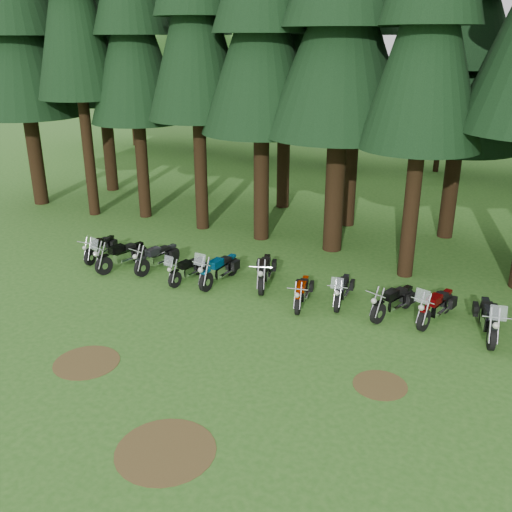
% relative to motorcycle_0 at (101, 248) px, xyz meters
% --- Properties ---
extents(ground, '(120.00, 120.00, 0.00)m').
position_rel_motorcycle_0_xyz_m(ground, '(7.87, -4.31, -0.43)').
color(ground, '#2A5C1B').
rests_on(ground, ground).
extents(pine_front_0, '(5.49, 5.49, 16.17)m').
position_rel_motorcycle_0_xyz_m(pine_front_0, '(-8.33, 4.97, 9.25)').
color(pine_front_0, black).
rests_on(pine_front_0, ground).
extents(pine_front_2, '(4.32, 4.32, 16.22)m').
position_rel_motorcycle_0_xyz_m(pine_front_2, '(-1.90, 5.51, 9.28)').
color(pine_front_2, black).
rests_on(pine_front_2, ground).
extents(pine_back_1, '(4.52, 4.52, 16.22)m').
position_rel_motorcycle_0_xyz_m(pine_back_1, '(-1.38, 10.03, 9.28)').
color(pine_back_1, black).
rests_on(pine_back_1, ground).
extents(pine_back_2, '(4.85, 4.85, 16.30)m').
position_rel_motorcycle_0_xyz_m(pine_back_2, '(3.49, 10.09, 9.33)').
color(pine_back_2, black).
rests_on(pine_back_2, ground).
extents(pine_back_3, '(4.35, 4.35, 16.20)m').
position_rel_motorcycle_0_xyz_m(pine_back_3, '(7.50, 8.63, 9.27)').
color(pine_back_3, black).
rests_on(pine_back_3, ground).
extents(pine_back_4, '(4.94, 4.94, 13.78)m').
position_rel_motorcycle_0_xyz_m(pine_back_4, '(11.91, 8.93, 7.82)').
color(pine_back_4, black).
rests_on(pine_back_4, ground).
extents(decid_0, '(8.00, 7.78, 10.00)m').
position_rel_motorcycle_0_xyz_m(decid_0, '(-14.22, 20.95, 5.47)').
color(decid_0, black).
rests_on(decid_0, ground).
extents(decid_1, '(7.91, 7.69, 9.88)m').
position_rel_motorcycle_0_xyz_m(decid_1, '(-8.11, 21.45, 5.40)').
color(decid_1, black).
rests_on(decid_1, ground).
extents(decid_2, '(6.72, 6.53, 8.40)m').
position_rel_motorcycle_0_xyz_m(decid_2, '(-2.56, 20.47, 4.52)').
color(decid_2, black).
rests_on(decid_2, ground).
extents(decid_3, '(6.12, 5.95, 7.65)m').
position_rel_motorcycle_0_xyz_m(decid_3, '(3.16, 20.82, 4.08)').
color(decid_3, black).
rests_on(decid_3, ground).
extents(decid_4, '(5.93, 5.76, 7.41)m').
position_rel_motorcycle_0_xyz_m(decid_4, '(9.45, 22.01, 3.94)').
color(decid_4, black).
rests_on(decid_4, ground).
extents(dirt_patch_0, '(1.80, 1.80, 0.01)m').
position_rel_motorcycle_0_xyz_m(dirt_patch_0, '(4.87, -6.31, -0.43)').
color(dirt_patch_0, '#4C3D1E').
rests_on(dirt_patch_0, ground).
extents(dirt_patch_1, '(1.40, 1.40, 0.01)m').
position_rel_motorcycle_0_xyz_m(dirt_patch_1, '(12.37, -3.81, -0.43)').
color(dirt_patch_1, '#4C3D1E').
rests_on(dirt_patch_1, ground).
extents(dirt_patch_2, '(2.20, 2.20, 0.01)m').
position_rel_motorcycle_0_xyz_m(dirt_patch_2, '(8.87, -8.31, -0.43)').
color(dirt_patch_2, '#4C3D1E').
rests_on(dirt_patch_2, ground).
extents(motorcycle_0, '(0.39, 2.08, 0.85)m').
position_rel_motorcycle_0_xyz_m(motorcycle_0, '(0.00, 0.00, 0.00)').
color(motorcycle_0, black).
rests_on(motorcycle_0, ground).
extents(motorcycle_1, '(0.90, 2.40, 1.52)m').
position_rel_motorcycle_0_xyz_m(motorcycle_1, '(1.41, -0.45, 0.07)').
color(motorcycle_1, black).
rests_on(motorcycle_1, ground).
extents(motorcycle_2, '(0.56, 2.25, 0.92)m').
position_rel_motorcycle_0_xyz_m(motorcycle_2, '(2.73, 0.04, 0.04)').
color(motorcycle_2, black).
rests_on(motorcycle_2, ground).
extents(motorcycle_3, '(0.53, 2.02, 1.27)m').
position_rel_motorcycle_0_xyz_m(motorcycle_3, '(4.33, -0.36, -0.01)').
color(motorcycle_3, black).
rests_on(motorcycle_3, ground).
extents(motorcycle_4, '(0.51, 2.39, 1.50)m').
position_rel_motorcycle_0_xyz_m(motorcycle_4, '(5.46, -0.02, 0.07)').
color(motorcycle_4, black).
rests_on(motorcycle_4, ground).
extents(motorcycle_5, '(0.90, 2.30, 0.97)m').
position_rel_motorcycle_0_xyz_m(motorcycle_5, '(7.00, 0.56, 0.06)').
color(motorcycle_5, black).
rests_on(motorcycle_5, ground).
extents(motorcycle_6, '(0.57, 2.02, 0.83)m').
position_rel_motorcycle_0_xyz_m(motorcycle_6, '(8.79, -0.33, -0.01)').
color(motorcycle_6, black).
rests_on(motorcycle_6, ground).
extents(motorcycle_7, '(0.54, 2.09, 1.31)m').
position_rel_motorcycle_0_xyz_m(motorcycle_7, '(9.94, 0.37, 0.01)').
color(motorcycle_7, black).
rests_on(motorcycle_7, ground).
extents(motorcycle_8, '(0.92, 2.13, 0.91)m').
position_rel_motorcycle_0_xyz_m(motorcycle_8, '(11.69, 0.22, 0.03)').
color(motorcycle_8, black).
rests_on(motorcycle_8, ground).
extents(motorcycle_9, '(0.87, 2.30, 1.46)m').
position_rel_motorcycle_0_xyz_m(motorcycle_9, '(12.97, 0.39, 0.05)').
color(motorcycle_9, black).
rests_on(motorcycle_9, ground).
extents(motorcycle_10, '(0.84, 2.41, 1.52)m').
position_rel_motorcycle_0_xyz_m(motorcycle_10, '(14.53, 0.15, 0.08)').
color(motorcycle_10, black).
rests_on(motorcycle_10, ground).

